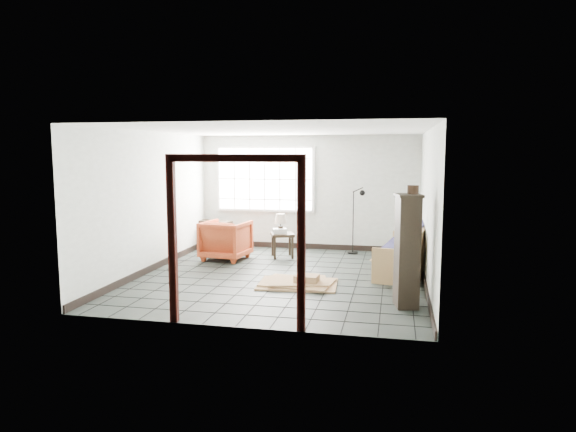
% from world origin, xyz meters
% --- Properties ---
extents(ground, '(5.50, 5.50, 0.00)m').
position_xyz_m(ground, '(0.00, 0.00, 0.00)').
color(ground, black).
rests_on(ground, ground).
extents(room_shell, '(5.02, 5.52, 2.61)m').
position_xyz_m(room_shell, '(0.00, 0.03, 1.68)').
color(room_shell, '#A7ACA5').
rests_on(room_shell, ground).
extents(window_panel, '(2.32, 0.08, 1.52)m').
position_xyz_m(window_panel, '(-1.00, 2.70, 1.60)').
color(window_panel, silver).
rests_on(window_panel, ground).
extents(doorway_trim, '(1.80, 0.08, 2.20)m').
position_xyz_m(doorway_trim, '(0.00, -2.70, 1.38)').
color(doorway_trim, '#360F0C').
rests_on(doorway_trim, ground).
extents(futon_sofa, '(1.10, 2.15, 0.91)m').
position_xyz_m(futon_sofa, '(2.21, 0.76, 0.33)').
color(futon_sofa, olive).
rests_on(futon_sofa, ground).
extents(armchair, '(0.97, 0.92, 0.90)m').
position_xyz_m(armchair, '(-1.46, 1.20, 0.45)').
color(armchair, maroon).
rests_on(armchair, ground).
extents(side_table, '(0.60, 0.60, 0.51)m').
position_xyz_m(side_table, '(-0.36, 1.66, 0.42)').
color(side_table, black).
rests_on(side_table, ground).
extents(table_lamp, '(0.33, 0.33, 0.40)m').
position_xyz_m(table_lamp, '(-0.42, 1.74, 0.79)').
color(table_lamp, black).
rests_on(table_lamp, side_table).
extents(projector, '(0.33, 0.30, 0.10)m').
position_xyz_m(projector, '(-0.42, 1.66, 0.56)').
color(projector, silver).
rests_on(projector, side_table).
extents(floor_lamp, '(0.39, 0.31, 1.47)m').
position_xyz_m(floor_lamp, '(1.16, 2.34, 0.79)').
color(floor_lamp, black).
rests_on(floor_lamp, ground).
extents(console_shelf, '(0.87, 0.48, 0.64)m').
position_xyz_m(console_shelf, '(-2.15, 2.40, 0.32)').
color(console_shelf, black).
rests_on(console_shelf, ground).
extents(tall_shelf, '(0.42, 0.50, 1.63)m').
position_xyz_m(tall_shelf, '(2.15, -1.39, 0.83)').
color(tall_shelf, black).
rests_on(tall_shelf, ground).
extents(pot, '(0.21, 0.21, 0.12)m').
position_xyz_m(pot, '(2.21, -1.35, 1.70)').
color(pot, black).
rests_on(pot, tall_shelf).
extents(open_box, '(0.83, 0.61, 0.43)m').
position_xyz_m(open_box, '(1.96, 0.23, 0.15)').
color(open_box, '#8E6544').
rests_on(open_box, ground).
extents(cardboard_pile, '(1.36, 1.01, 0.19)m').
position_xyz_m(cardboard_pile, '(0.41, -0.53, 0.05)').
color(cardboard_pile, '#8E6544').
rests_on(cardboard_pile, ground).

